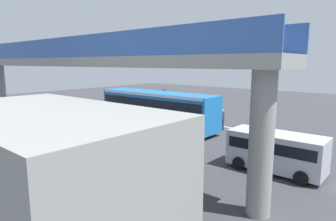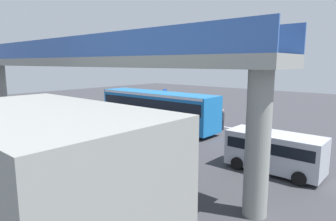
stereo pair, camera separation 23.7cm
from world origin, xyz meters
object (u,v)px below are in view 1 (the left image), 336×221
object	(u,v)px
parked_van	(276,150)
bicycle_blue	(53,117)
pedestrian	(222,120)
city_bus	(157,107)
traffic_sign	(164,97)
bicycle_orange	(89,115)

from	to	relation	value
parked_van	bicycle_blue	bearing A→B (deg)	2.04
bicycle_blue	pedestrian	xyz separation A→B (m)	(-14.58, -7.39, 0.51)
city_bus	traffic_sign	world-z (taller)	city_bus
city_bus	bicycle_blue	xyz separation A→B (m)	(9.81, 4.39, -1.51)
bicycle_blue	traffic_sign	world-z (taller)	traffic_sign
pedestrian	city_bus	bearing A→B (deg)	32.21
city_bus	parked_van	distance (m)	12.34
pedestrian	traffic_sign	world-z (taller)	traffic_sign
parked_van	traffic_sign	xyz separation A→B (m)	(15.92, -9.28, 0.71)
parked_van	traffic_sign	bearing A→B (deg)	-30.26
parked_van	pedestrian	world-z (taller)	parked_van
parked_van	bicycle_orange	bearing A→B (deg)	-6.03
bicycle_blue	bicycle_orange	bearing A→B (deg)	-121.64
city_bus	parked_van	bearing A→B (deg)	162.92
bicycle_blue	bicycle_orange	world-z (taller)	same
traffic_sign	parked_van	bearing A→B (deg)	149.74
bicycle_blue	bicycle_orange	size ratio (longest dim) A/B	1.00
pedestrian	traffic_sign	bearing A→B (deg)	-16.62
traffic_sign	bicycle_orange	bearing A→B (deg)	61.49
parked_van	bicycle_blue	world-z (taller)	parked_van
parked_van	pedestrian	bearing A→B (deg)	-43.39
bicycle_blue	pedestrian	size ratio (longest dim) A/B	0.99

